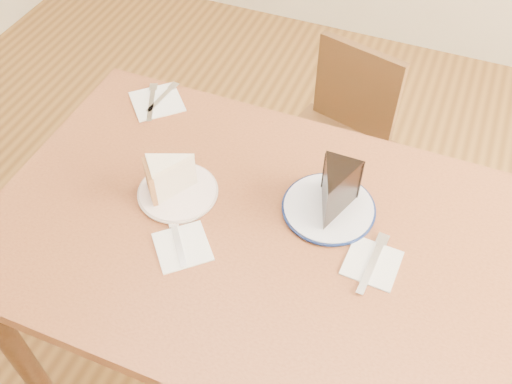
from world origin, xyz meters
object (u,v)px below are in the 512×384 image
at_px(plate_cream, 178,192).
at_px(carrot_cake, 174,176).
at_px(chocolate_cake, 334,195).
at_px(table, 249,252).
at_px(plate_navy, 329,208).
at_px(chair_far, 334,142).

relative_size(plate_cream, carrot_cake, 1.74).
relative_size(carrot_cake, chocolate_cake, 0.86).
height_order(table, plate_cream, plate_cream).
height_order(plate_cream, chocolate_cake, chocolate_cake).
distance_m(plate_navy, chocolate_cake, 0.06).
bearing_deg(carrot_cake, chocolate_cake, 60.24).
xyz_separation_m(carrot_cake, chocolate_cake, (0.37, 0.07, 0.01)).
relative_size(table, plate_navy, 5.71).
xyz_separation_m(plate_cream, chocolate_cake, (0.36, 0.08, 0.06)).
xyz_separation_m(table, plate_cream, (-0.20, 0.03, 0.10)).
relative_size(table, plate_cream, 6.50).
distance_m(plate_cream, plate_navy, 0.36).
bearing_deg(plate_navy, plate_cream, -165.90).
bearing_deg(chair_far, chocolate_cake, 117.23).
bearing_deg(chocolate_cake, chair_far, -76.93).
bearing_deg(plate_navy, chocolate_cake, -46.31).
relative_size(chair_far, carrot_cake, 6.89).
bearing_deg(table, chair_far, 87.50).
distance_m(plate_cream, carrot_cake, 0.05).
bearing_deg(chocolate_cake, plate_cream, 12.78).
relative_size(plate_cream, chocolate_cake, 1.49).
height_order(carrot_cake, chocolate_cake, chocolate_cake).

